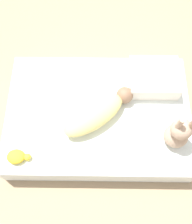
{
  "coord_description": "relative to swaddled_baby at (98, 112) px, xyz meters",
  "views": [
    {
      "loc": [
        -0.01,
        -0.73,
        1.82
      ],
      "look_at": [
        -0.01,
        -0.03,
        0.25
      ],
      "focal_mm": 42.0,
      "sensor_mm": 36.0,
      "label": 1
    }
  ],
  "objects": [
    {
      "name": "turtle_plush",
      "position": [
        -0.49,
        -0.29,
        -0.04
      ],
      "size": [
        0.15,
        0.09,
        0.06
      ],
      "color": "yellow",
      "rests_on": "bed_mattress"
    },
    {
      "name": "pillow",
      "position": [
        0.39,
        0.27,
        -0.01
      ],
      "size": [
        0.34,
        0.29,
        0.12
      ],
      "color": "white",
      "rests_on": "bed_mattress"
    },
    {
      "name": "bed_mattress",
      "position": [
        0.0,
        0.04,
        -0.16
      ],
      "size": [
        1.25,
        0.87,
        0.2
      ],
      "color": "white",
      "rests_on": "ground_plane"
    },
    {
      "name": "ground_plane",
      "position": [
        0.0,
        0.04,
        -0.26
      ],
      "size": [
        12.0,
        12.0,
        0.0
      ],
      "primitive_type": "plane",
      "color": "#9E8466"
    },
    {
      "name": "bunny_plush",
      "position": [
        0.49,
        -0.16,
        0.06
      ],
      "size": [
        0.15,
        0.15,
        0.34
      ],
      "color": "tan",
      "rests_on": "bed_mattress"
    },
    {
      "name": "swaddled_baby",
      "position": [
        0.0,
        0.0,
        0.0
      ],
      "size": [
        0.5,
        0.42,
        0.13
      ],
      "rotation": [
        0.0,
        0.0,
        0.63
      ],
      "color": "#EFDB7F",
      "rests_on": "bed_mattress"
    }
  ]
}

